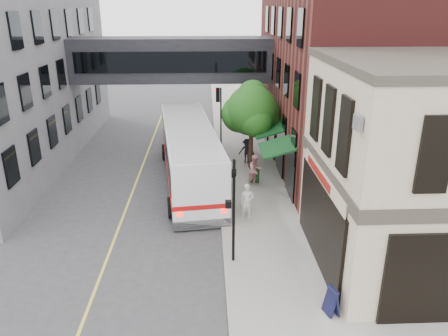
{
  "coord_description": "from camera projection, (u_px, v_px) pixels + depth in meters",
  "views": [
    {
      "loc": [
        -0.63,
        -13.76,
        10.31
      ],
      "look_at": [
        0.13,
        4.94,
        3.18
      ],
      "focal_mm": 35.0,
      "sensor_mm": 36.0,
      "label": 1
    }
  ],
  "objects": [
    {
      "name": "pedestrian_b",
      "position": [
        255.0,
        170.0,
        25.51
      ],
      "size": [
        1.16,
        1.1,
        1.88
      ],
      "primitive_type": "imported",
      "rotation": [
        0.0,
        0.0,
        0.58
      ],
      "color": "pink",
      "rests_on": "sidewalk_main"
    },
    {
      "name": "pedestrian_c",
      "position": [
        247.0,
        151.0,
        29.2
      ],
      "size": [
        1.2,
        0.88,
        1.67
      ],
      "primitive_type": "imported",
      "rotation": [
        0.0,
        0.0,
        -0.26
      ],
      "color": "black",
      "rests_on": "sidewalk_main"
    },
    {
      "name": "traffic_signal_far",
      "position": [
        219.0,
        106.0,
        31.23
      ],
      "size": [
        0.53,
        0.28,
        4.5
      ],
      "color": "black",
      "rests_on": "sidewalk_main"
    },
    {
      "name": "brick_building",
      "position": [
        368.0,
        56.0,
        28.43
      ],
      "size": [
        13.76,
        18.0,
        14.0
      ],
      "color": "#551C1A",
      "rests_on": "ground"
    },
    {
      "name": "newspaper_box",
      "position": [
        254.0,
        174.0,
        26.14
      ],
      "size": [
        0.63,
        0.59,
        0.99
      ],
      "primitive_type": "cube",
      "rotation": [
        0.0,
        0.0,
        -0.39
      ],
      "color": "#155F1C",
      "rests_on": "sidewalk_main"
    },
    {
      "name": "sandwich_board",
      "position": [
        332.0,
        301.0,
        15.04
      ],
      "size": [
        0.52,
        0.66,
        1.03
      ],
      "primitive_type": "cube",
      "rotation": [
        0.0,
        0.0,
        0.29
      ],
      "color": "black",
      "rests_on": "sidewalk_main"
    },
    {
      "name": "traffic_signal_near",
      "position": [
        233.0,
        199.0,
        17.36
      ],
      "size": [
        0.44,
        0.22,
        4.6
      ],
      "color": "black",
      "rests_on": "sidewalk_main"
    },
    {
      "name": "skyway_bridge",
      "position": [
        172.0,
        59.0,
        30.92
      ],
      "size": [
        14.0,
        3.18,
        3.0
      ],
      "color": "black",
      "rests_on": "ground"
    },
    {
      "name": "lane_marking",
      "position": [
        134.0,
        189.0,
        25.69
      ],
      "size": [
        0.12,
        40.0,
        0.01
      ],
      "primitive_type": "cube",
      "color": "#D8CC4C",
      "rests_on": "ground"
    },
    {
      "name": "street_tree",
      "position": [
        251.0,
        110.0,
        27.57
      ],
      "size": [
        3.8,
        3.2,
        5.6
      ],
      "color": "#382619",
      "rests_on": "sidewalk_main"
    },
    {
      "name": "sidewalk_main",
      "position": [
        246.0,
        163.0,
        29.66
      ],
      "size": [
        4.0,
        60.0,
        0.15
      ],
      "primitive_type": "cube",
      "color": "gray",
      "rests_on": "ground"
    },
    {
      "name": "bus",
      "position": [
        189.0,
        151.0,
        26.15
      ],
      "size": [
        4.39,
        13.03,
        3.44
      ],
      "color": "white",
      "rests_on": "ground"
    },
    {
      "name": "pedestrian_a",
      "position": [
        247.0,
        201.0,
        21.62
      ],
      "size": [
        0.68,
        0.46,
        1.83
      ],
      "primitive_type": "imported",
      "rotation": [
        0.0,
        0.0,
        -0.04
      ],
      "color": "silver",
      "rests_on": "sidewalk_main"
    },
    {
      "name": "street_sign_pole",
      "position": [
        227.0,
        176.0,
        22.4
      ],
      "size": [
        0.08,
        0.75,
        3.0
      ],
      "color": "gray",
      "rests_on": "sidewalk_main"
    },
    {
      "name": "ground",
      "position": [
        226.0,
        293.0,
        16.54
      ],
      "size": [
        120.0,
        120.0,
        0.0
      ],
      "primitive_type": "plane",
      "color": "#38383A",
      "rests_on": "ground"
    }
  ]
}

